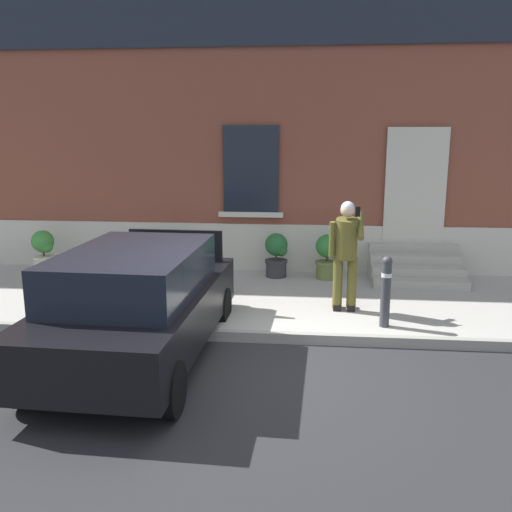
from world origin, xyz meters
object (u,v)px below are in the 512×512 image
planter_cream (44,251)px  planter_terracotta (158,253)px  hatchback_car_black (139,302)px  bollard_near_person (386,289)px  person_on_phone (346,249)px  bollard_far_left (108,281)px  planter_olive (327,255)px  planter_charcoal (277,254)px

planter_cream → planter_terracotta: (2.33, 0.04, 0.00)m
hatchback_car_black → bollard_near_person: hatchback_car_black is taller
hatchback_car_black → person_on_phone: (2.71, 1.86, 0.36)m
bollard_far_left → planter_olive: bearing=38.5°
hatchback_car_black → bollard_near_person: (3.25, 1.20, -0.08)m
person_on_phone → planter_terracotta: size_ratio=2.03×
bollard_far_left → planter_terracotta: bearing=88.9°
person_on_phone → planter_terracotta: 4.06m
planter_cream → planter_charcoal: bearing=1.8°
bollard_near_person → person_on_phone: size_ratio=0.60×
planter_cream → planter_olive: size_ratio=1.00×
person_on_phone → planter_charcoal: person_on_phone is taller
bollard_far_left → planter_terracotta: bollard_far_left is taller
bollard_near_person → bollard_far_left: (-4.11, 0.00, 0.00)m
bollard_near_person → person_on_phone: person_on_phone is taller
bollard_far_left → hatchback_car_black: bearing=-54.4°
planter_cream → planter_charcoal: 4.65m
planter_cream → planter_terracotta: 2.33m
planter_cream → person_on_phone: bearing=-18.0°
planter_cream → planter_olive: bearing=1.0°
hatchback_car_black → planter_terracotta: bearing=102.1°
planter_olive → bollard_near_person: bearing=-74.0°
planter_terracotta → planter_charcoal: 2.33m
planter_cream → planter_terracotta: size_ratio=1.00×
bollard_near_person → planter_terracotta: 4.83m
planter_cream → hatchback_car_black: bearing=-50.2°
hatchback_car_black → planter_olive: bearing=57.2°
person_on_phone → planter_olive: 2.09m
bollard_far_left → planter_terracotta: (0.05, 2.60, -0.11)m
bollard_far_left → planter_cream: (-2.28, 2.56, -0.11)m
hatchback_car_black → planter_terracotta: hatchback_car_black is taller
person_on_phone → planter_olive: person_on_phone is taller
hatchback_car_black → person_on_phone: 3.31m
planter_charcoal → planter_terracotta: bearing=-177.3°
planter_cream → bollard_far_left: bearing=-48.4°
bollard_far_left → planter_charcoal: (2.38, 2.71, -0.11)m
bollard_far_left → planter_charcoal: size_ratio=1.22×
hatchback_car_black → bollard_far_left: (-0.86, 1.20, -0.08)m
hatchback_car_black → bollard_near_person: bearing=20.3°
bollard_far_left → planter_charcoal: 3.60m
person_on_phone → planter_cream: person_on_phone is taller
bollard_far_left → bollard_near_person: bearing=0.0°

